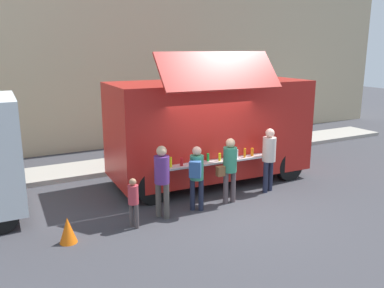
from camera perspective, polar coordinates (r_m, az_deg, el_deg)
ground_plane at (r=10.22m, az=5.30°, el=-8.94°), size 60.00×60.00×0.00m
curb_strip at (r=13.23m, az=-18.71°, el=-4.00°), size 28.00×1.60×0.15m
building_behind at (r=16.73m, az=-18.95°, el=17.30°), size 32.00×2.40×10.39m
food_truck_main at (r=11.74m, az=2.60°, el=2.33°), size 5.83×3.26×3.81m
traffic_cone_orange at (r=8.74m, az=-17.24°, el=-11.62°), size 0.36×0.36×0.55m
trash_bin at (r=15.91m, az=9.83°, el=0.94°), size 0.60×0.60×0.96m
customer_front_ordering at (r=10.18m, az=5.34°, el=-3.01°), size 0.56×0.35×1.70m
customer_mid_with_backpack at (r=9.65m, az=0.65°, el=-4.01°), size 0.48×0.52×1.62m
customer_rear_waiting at (r=9.28m, az=-4.29°, el=-4.46°), size 0.35×0.35×1.74m
customer_extra_browsing at (r=11.14m, az=10.89°, el=-1.45°), size 0.36×0.36×1.78m
child_near_queue at (r=8.95m, az=-8.34°, el=-7.68°), size 0.23×0.23×1.15m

